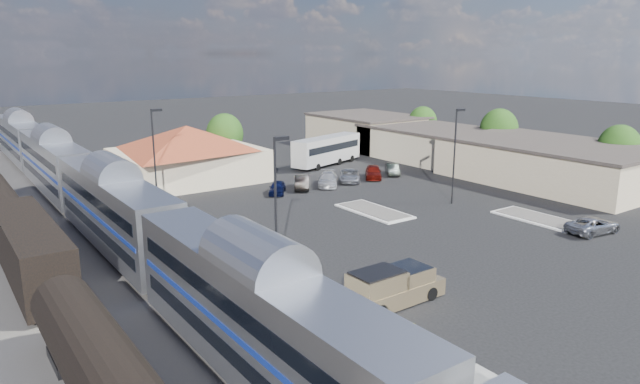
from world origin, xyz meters
TOP-DOWN VIEW (x-y plane):
  - ground at (0.00, 0.00)m, footprint 280.00×280.00m
  - railbed at (-21.00, 8.00)m, footprint 16.00×100.00m
  - platform at (-12.00, 6.00)m, footprint 5.50×92.00m
  - passenger_train at (-18.00, 4.70)m, footprint 3.00×104.00m
  - freight_cars at (-24.00, 1.64)m, footprint 2.80×46.00m
  - station_depot at (-4.56, 24.00)m, footprint 18.35×12.24m
  - buildings_east at (28.00, 14.28)m, footprint 14.40×51.40m
  - traffic_island_south at (4.00, 2.00)m, footprint 3.30×7.50m
  - traffic_island_north at (14.00, -8.00)m, footprint 3.30×7.50m
  - lamp_plat_s at (-10.90, -6.00)m, footprint 1.08×0.25m
  - lamp_plat_n at (-10.90, 16.00)m, footprint 1.08×0.25m
  - lamp_lot at (12.10, 0.00)m, footprint 1.08×0.25m
  - tree_east_a at (34.00, -4.00)m, footprint 4.56×4.56m
  - tree_east_b at (34.00, 12.00)m, footprint 4.94×4.94m
  - tree_east_c at (34.00, 26.00)m, footprint 4.41×4.41m
  - tree_depot at (3.00, 30.00)m, footprint 4.71×4.71m
  - pickup_truck at (-7.62, -13.40)m, footprint 6.19×2.44m
  - suv at (14.17, -12.79)m, footprint 5.01×2.79m
  - coach_bus at (13.52, 22.45)m, footprint 11.59×5.79m
  - person_a at (-11.26, -18.60)m, footprint 0.42×0.64m
  - person_b at (-11.73, 4.59)m, footprint 0.72×0.87m
  - parked_car_a at (0.44, 12.97)m, footprint 3.48×3.96m
  - parked_car_b at (3.64, 13.27)m, footprint 3.62×4.42m
  - parked_car_c at (6.84, 12.97)m, footprint 4.59×5.09m
  - parked_car_d at (10.04, 13.27)m, footprint 4.76×5.18m
  - parked_car_e at (13.24, 12.97)m, footprint 4.17×4.59m
  - parked_car_f at (16.44, 13.27)m, footprint 3.39×4.03m

SIDE VIEW (x-z plane):
  - ground at x=0.00m, z-range 0.00..0.00m
  - railbed at x=-21.00m, z-range 0.00..0.12m
  - platform at x=-12.00m, z-range 0.00..0.18m
  - traffic_island_south at x=4.00m, z-range 0.00..0.21m
  - traffic_island_north at x=14.00m, z-range 0.00..0.21m
  - parked_car_a at x=0.44m, z-range 0.00..1.29m
  - parked_car_f at x=16.44m, z-range 0.00..1.30m
  - suv at x=14.17m, z-range 0.00..1.32m
  - parked_car_d at x=10.04m, z-range 0.00..1.34m
  - parked_car_b at x=3.64m, z-range 0.00..1.42m
  - parked_car_c at x=6.84m, z-range 0.00..1.42m
  - parked_car_e at x=13.24m, z-range 0.00..1.52m
  - person_b at x=-11.73m, z-range 0.18..1.82m
  - pickup_truck at x=-7.62m, z-range -0.05..2.07m
  - person_a at x=-11.26m, z-range 0.18..1.91m
  - freight_cars at x=-24.00m, z-range -0.07..3.93m
  - coach_bus at x=13.52m, z-range 0.28..3.93m
  - buildings_east at x=28.00m, z-range -0.13..4.67m
  - passenger_train at x=-18.00m, z-range 0.09..5.64m
  - station_depot at x=-4.56m, z-range 0.03..6.23m
  - tree_east_c at x=34.00m, z-range 0.66..6.87m
  - tree_east_a at x=34.00m, z-range 0.68..7.10m
  - tree_depot at x=3.00m, z-range 0.71..7.34m
  - tree_east_b at x=34.00m, z-range 0.74..7.70m
  - lamp_plat_s at x=-10.90m, z-range 0.84..9.84m
  - lamp_plat_n at x=-10.90m, z-range 0.84..9.84m
  - lamp_lot at x=12.10m, z-range 0.84..9.84m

